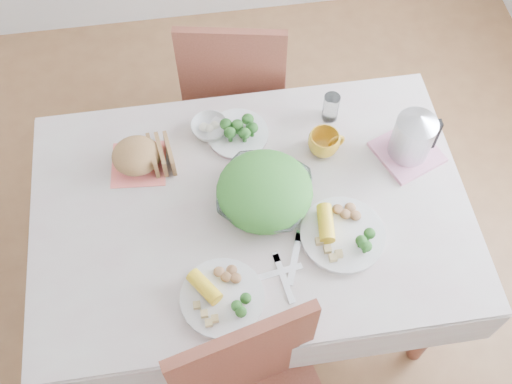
{
  "coord_description": "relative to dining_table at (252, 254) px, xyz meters",
  "views": [
    {
      "loc": [
        -0.13,
        -1.01,
        2.55
      ],
      "look_at": [
        0.02,
        0.02,
        0.82
      ],
      "focal_mm": 42.0,
      "sensor_mm": 36.0,
      "label": 1
    }
  ],
  "objects": [
    {
      "name": "electric_kettle",
      "position": [
        0.59,
        0.14,
        0.51
      ],
      "size": [
        0.18,
        0.18,
        0.2
      ],
      "primitive_type": "cylinder",
      "rotation": [
        0.0,
        0.0,
        -0.25
      ],
      "color": "#B2B5BA",
      "rests_on": "pink_tray"
    },
    {
      "name": "napkin",
      "position": [
        -0.37,
        0.23,
        0.39
      ],
      "size": [
        0.21,
        0.21,
        0.0
      ],
      "primitive_type": "cube",
      "rotation": [
        0.0,
        0.0,
        -0.08
      ],
      "color": "#FF7166",
      "rests_on": "tablecloth"
    },
    {
      "name": "dinner_plate_right",
      "position": [
        0.28,
        -0.16,
        0.4
      ],
      "size": [
        0.38,
        0.38,
        0.02
      ],
      "primitive_type": "cylinder",
      "rotation": [
        0.0,
        0.0,
        -0.46
      ],
      "color": "white",
      "rests_on": "tablecloth"
    },
    {
      "name": "fork_right",
      "position": [
        0.11,
        -0.22,
        0.39
      ],
      "size": [
        0.09,
        0.19,
        0.0
      ],
      "primitive_type": "cube",
      "rotation": [
        0.0,
        0.0,
        -0.35
      ],
      "color": "silver",
      "rests_on": "tablecloth"
    },
    {
      "name": "knife",
      "position": [
        0.04,
        -0.26,
        0.39
      ],
      "size": [
        0.19,
        0.05,
        0.0
      ],
      "primitive_type": "cube",
      "rotation": [
        0.0,
        0.0,
        1.72
      ],
      "color": "silver",
      "rests_on": "tablecloth"
    },
    {
      "name": "yellow_mug",
      "position": [
        0.29,
        0.19,
        0.43
      ],
      "size": [
        0.14,
        0.14,
        0.09
      ],
      "primitive_type": "imported",
      "rotation": [
        0.0,
        0.0,
        0.24
      ],
      "color": "gold",
      "rests_on": "tablecloth"
    },
    {
      "name": "fork_left",
      "position": [
        0.07,
        -0.28,
        0.39
      ],
      "size": [
        0.05,
        0.18,
        0.0
      ],
      "primitive_type": "cube",
      "rotation": [
        0.0,
        0.0,
        0.15
      ],
      "color": "silver",
      "rests_on": "tablecloth"
    },
    {
      "name": "broccoli_plate",
      "position": [
        -0.01,
        0.3,
        0.4
      ],
      "size": [
        0.29,
        0.29,
        0.02
      ],
      "primitive_type": "cylinder",
      "rotation": [
        0.0,
        0.0,
        -0.35
      ],
      "color": "beige",
      "rests_on": "tablecloth"
    },
    {
      "name": "dining_table",
      "position": [
        0.0,
        0.0,
        0.0
      ],
      "size": [
        1.4,
        0.9,
        0.75
      ],
      "primitive_type": "cube",
      "color": "brown",
      "rests_on": "floor"
    },
    {
      "name": "glass_tumbler",
      "position": [
        0.35,
        0.34,
        0.45
      ],
      "size": [
        0.07,
        0.07,
        0.11
      ],
      "primitive_type": "cylinder",
      "rotation": [
        0.0,
        0.0,
        0.2
      ],
      "color": "white",
      "rests_on": "tablecloth"
    },
    {
      "name": "tablecloth",
      "position": [
        0.0,
        0.0,
        0.38
      ],
      "size": [
        1.5,
        1.0,
        0.01
      ],
      "primitive_type": "cube",
      "color": "beige",
      "rests_on": "dining_table"
    },
    {
      "name": "pink_tray",
      "position": [
        0.59,
        0.14,
        0.4
      ],
      "size": [
        0.27,
        0.27,
        0.02
      ],
      "primitive_type": "cube",
      "rotation": [
        0.0,
        0.0,
        0.38
      ],
      "color": "pink",
      "rests_on": "tablecloth"
    },
    {
      "name": "bread_loaf",
      "position": [
        -0.37,
        0.23,
        0.45
      ],
      "size": [
        0.17,
        0.16,
        0.1
      ],
      "primitive_type": "ellipsoid",
      "rotation": [
        0.0,
        0.0,
        -0.01
      ],
      "color": "olive",
      "rests_on": "napkin"
    },
    {
      "name": "dinner_plate_left",
      "position": [
        -0.14,
        -0.32,
        0.4
      ],
      "size": [
        0.33,
        0.33,
        0.02
      ],
      "primitive_type": "cylinder",
      "rotation": [
        0.0,
        0.0,
        0.27
      ],
      "color": "white",
      "rests_on": "tablecloth"
    },
    {
      "name": "chair_far",
      "position": [
        0.05,
        0.81,
        0.09
      ],
      "size": [
        0.52,
        0.52,
        0.99
      ],
      "primitive_type": "cube",
      "rotation": [
        0.0,
        0.0,
        2.95
      ],
      "color": "brown",
      "rests_on": "floor"
    },
    {
      "name": "salad_bowl",
      "position": [
        0.05,
        0.02,
        0.42
      ],
      "size": [
        0.41,
        0.41,
        0.08
      ],
      "primitive_type": "imported",
      "rotation": [
        0.0,
        0.0,
        -0.43
      ],
      "color": "white",
      "rests_on": "tablecloth"
    },
    {
      "name": "floor",
      "position": [
        0.0,
        0.0,
        -0.38
      ],
      "size": [
        3.6,
        3.6,
        0.0
      ],
      "primitive_type": "plane",
      "color": "brown",
      "rests_on": "ground"
    },
    {
      "name": "fruit_bowl",
      "position": [
        -0.11,
        0.34,
        0.41
      ],
      "size": [
        0.14,
        0.14,
        0.04
      ],
      "primitive_type": "imported",
      "rotation": [
        0.0,
        0.0,
        -0.0
      ],
      "color": "white",
      "rests_on": "tablecloth"
    }
  ]
}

